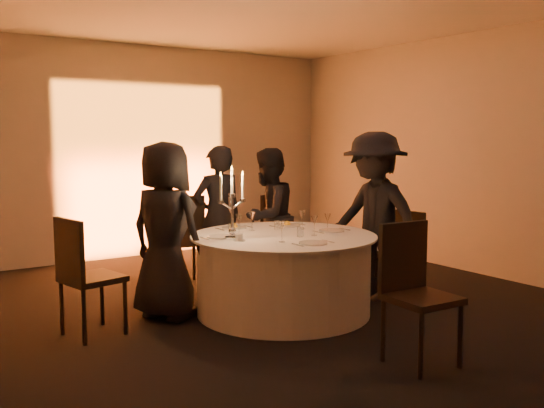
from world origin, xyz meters
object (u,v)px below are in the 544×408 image
guest_back_right (268,217)px  chair_back_left (182,235)px  guest_back_left (218,217)px  guest_right (374,216)px  guest_left (166,231)px  chair_right (403,248)px  coffee_cup (239,238)px  chair_back_right (264,229)px  chair_left (83,270)px  chair_front (414,284)px  banquet_table (283,274)px  candelabra (232,214)px

guest_back_right → chair_back_left: bearing=-52.7°
guest_back_left → guest_right: guest_right is taller
guest_left → chair_right: bearing=-128.7°
guest_left → coffee_cup: guest_left is taller
chair_back_right → coffee_cup: (-1.27, -1.55, 0.23)m
chair_left → chair_right: bearing=-110.0°
chair_back_right → guest_back_left: (-0.79, -0.27, 0.23)m
chair_back_left → chair_right: chair_back_left is taller
coffee_cup → guest_back_left: bearing=69.4°
chair_back_left → guest_back_right: bearing=166.0°
chair_front → chair_left: bearing=137.3°
banquet_table → guest_left: size_ratio=1.08×
chair_right → guest_right: guest_right is taller
chair_back_left → chair_front: chair_front is taller
banquet_table → guest_back_right: (0.49, 1.02, 0.41)m
guest_left → coffee_cup: 0.72m
guest_left → guest_back_right: 1.61m
banquet_table → guest_back_right: guest_back_right is taller
guest_back_right → guest_right: bearing=91.9°
banquet_table → guest_right: guest_right is taller
chair_left → guest_back_right: guest_back_right is taller
chair_left → chair_right: 3.38m
chair_left → chair_front: chair_front is taller
banquet_table → guest_back_right: size_ratio=1.14×
banquet_table → chair_back_right: chair_back_right is taller
banquet_table → chair_right: chair_right is taller
banquet_table → candelabra: candelabra is taller
banquet_table → guest_right: (1.09, -0.11, 0.50)m
chair_back_left → chair_back_right: (1.12, 0.03, -0.03)m
chair_left → candelabra: size_ratio=1.52×
chair_back_right → guest_back_right: bearing=38.1°
chair_back_right → guest_back_right: 0.57m
chair_back_right → guest_back_right: (-0.25, -0.47, 0.22)m
chair_front → coffee_cup: bearing=114.6°
guest_back_right → candelabra: (-1.03, -0.96, 0.22)m
chair_left → guest_back_left: bearing=-75.9°
chair_back_right → coffee_cup: size_ratio=9.20×
chair_back_left → chair_right: size_ratio=1.17×
banquet_table → chair_back_right: size_ratio=1.78×
banquet_table → guest_left: 1.21m
chair_back_left → guest_back_left: 0.46m
chair_left → guest_back_right: 2.43m
chair_left → coffee_cup: bearing=-119.4°
chair_front → guest_back_right: 2.67m
chair_right → coffee_cup: (-2.04, 0.06, 0.30)m
coffee_cup → candelabra: bearing=90.6°
banquet_table → guest_right: size_ratio=1.02×
coffee_cup → chair_back_left: bearing=84.2°
chair_back_left → coffee_cup: (-0.15, -1.53, 0.20)m
chair_back_right → candelabra: candelabra is taller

